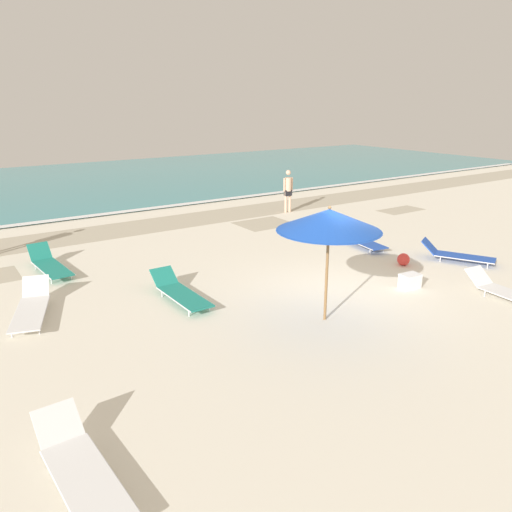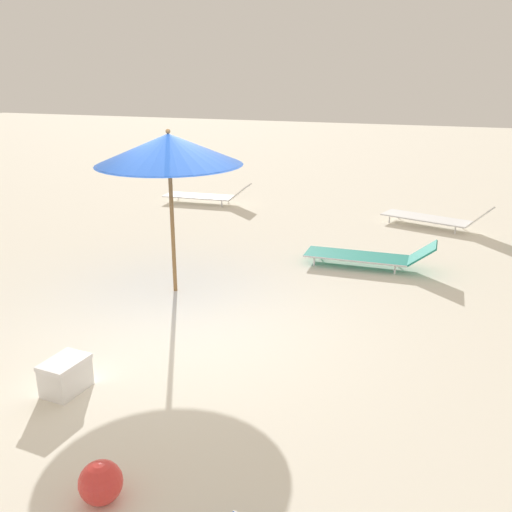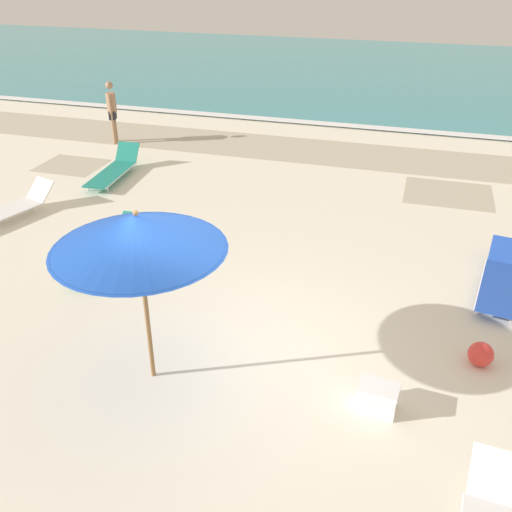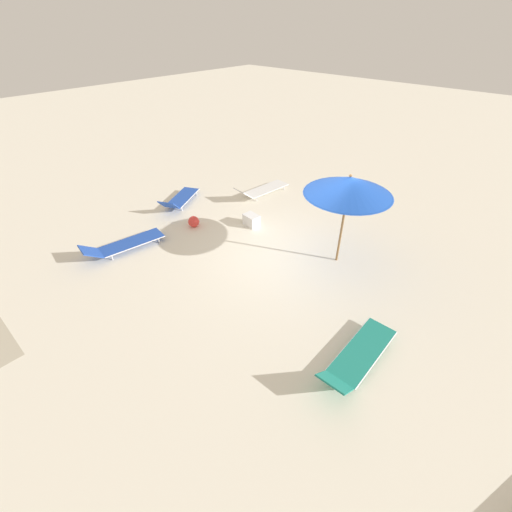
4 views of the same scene
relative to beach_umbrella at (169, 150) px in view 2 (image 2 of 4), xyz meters
The scene contains 7 objects.
ground_plane 2.62m from the beach_umbrella, 32.23° to the left, with size 60.00×60.00×0.16m.
beach_umbrella is the anchor object (origin of this frame).
sun_lounger_beside_umbrella 6.66m from the beach_umbrella, 144.60° to the left, with size 1.28×2.37×0.57m.
sun_lounger_mid_beach_solo 3.96m from the beach_umbrella, 127.98° to the left, with size 0.66×2.23×0.52m.
sun_lounger_mid_beach_pair_b 6.33m from the beach_umbrella, 161.14° to the right, with size 0.72×2.26×0.54m.
beach_ball 4.98m from the beach_umbrella, 19.37° to the left, with size 0.35×0.35×0.35m.
cooler_box 3.62m from the beach_umbrella, ahead, with size 0.53×0.40×0.37m.
Camera 2 is at (6.32, 3.22, 3.32)m, focal length 40.00 mm.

